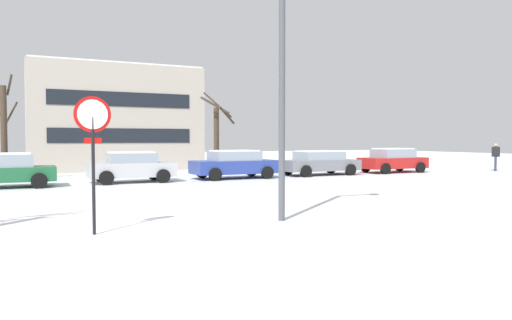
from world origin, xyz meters
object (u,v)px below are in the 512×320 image
Objects in this scene: parked_car_silver at (131,167)px; pedestrian_crossing at (496,155)px; parked_car_red at (393,160)px; stop_sign at (93,138)px; parked_car_blue at (234,164)px; street_lamp at (293,68)px; parked_car_green at (5,170)px; parked_car_gray at (319,162)px.

pedestrian_crossing is at bearing -4.94° from parked_car_silver.
pedestrian_crossing is (6.91, -1.77, 0.28)m from parked_car_red.
stop_sign is 0.67× the size of parked_car_blue.
stop_sign is 12.52m from parked_car_silver.
pedestrian_crossing is at bearing -6.27° from parked_car_blue.
parked_car_green is at bearing 119.24° from street_lamp.
pedestrian_crossing reaches higher than parked_car_blue.
parked_car_silver is at bearing 179.51° from parked_car_blue.
parked_car_blue is 10.45m from parked_car_red.
parked_car_silver is (5.22, 0.21, 0.00)m from parked_car_green.
parked_car_silver is at bearing 179.99° from parked_car_gray.
parked_car_silver is 2.22× the size of pedestrian_crossing.
street_lamp reaches higher than parked_car_silver.
stop_sign reaches higher than pedestrian_crossing.
parked_car_red is at bearing -2.00° from parked_car_gray.
street_lamp is at bearing -106.84° from parked_car_blue.
stop_sign is at bearing 177.16° from street_lamp.
parked_car_gray is at bearing 0.75° from parked_car_green.
street_lamp is 15.47m from parked_car_gray.
stop_sign reaches higher than parked_car_blue.
street_lamp is at bearing -153.91° from pedestrian_crossing.
stop_sign is at bearing -125.09° from parked_car_blue.
street_lamp is at bearing -126.05° from parked_car_gray.
stop_sign is 0.65× the size of parked_car_gray.
parked_car_blue is at bearing 73.16° from street_lamp.
parked_car_gray is at bearing 170.86° from pedestrian_crossing.
parked_car_green is 0.99× the size of parked_car_silver.
stop_sign is at bearing -158.65° from pedestrian_crossing.
stop_sign is at bearing -138.60° from parked_car_gray.
parked_car_green is 5.23m from parked_car_silver.
parked_car_blue is (5.22, -0.04, 0.01)m from parked_car_silver.
parked_car_red is 2.36× the size of pedestrian_crossing.
street_lamp is 13.12m from parked_car_blue.
stop_sign is 27.69m from pedestrian_crossing.
parked_car_gray is (15.67, 0.20, -0.02)m from parked_car_green.
parked_car_silver is at bearing 75.12° from stop_sign.
stop_sign reaches higher than parked_car_gray.
parked_car_blue is at bearing 173.73° from pedestrian_crossing.
stop_sign is at bearing -80.27° from parked_car_green.
street_lamp is 23.60m from pedestrian_crossing.
street_lamp is 1.61× the size of parked_car_green.
parked_car_silver is at bearing 179.33° from parked_car_red.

